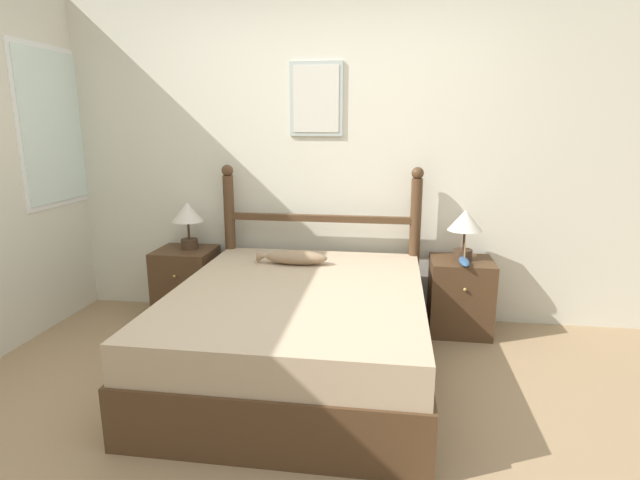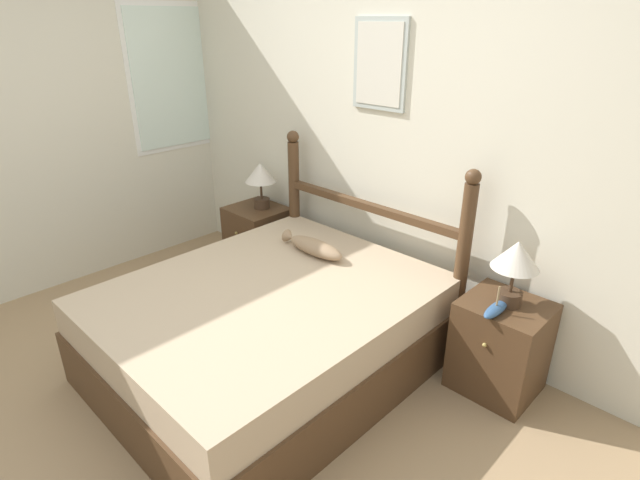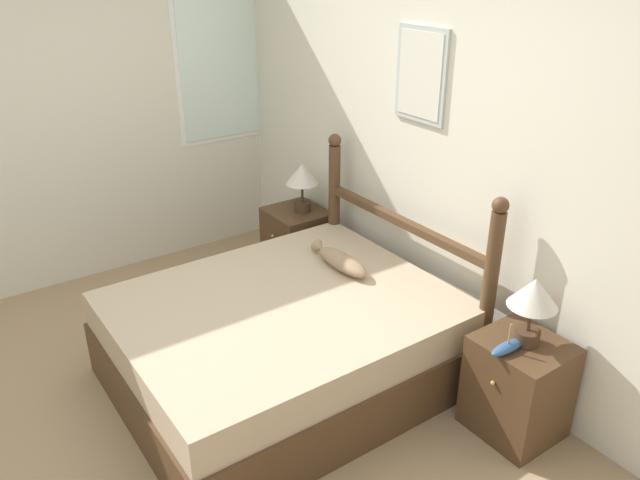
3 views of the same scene
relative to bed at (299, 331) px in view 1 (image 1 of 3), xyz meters
The scene contains 10 objects.
ground_plane 0.71m from the bed, 86.57° to the right, with size 16.00×16.00×0.00m, color #9E7F5B.
wall_back 1.47m from the bed, 87.93° to the left, with size 6.40×0.08×2.55m.
bed is the anchor object (origin of this frame).
headboard 0.99m from the bed, 90.00° to the left, with size 1.57×0.09×1.24m.
nightstand_left 1.36m from the bed, 143.57° to the left, with size 0.46×0.44×0.57m.
nightstand_right 1.36m from the bed, 36.43° to the left, with size 0.46×0.44×0.57m.
table_lamp_left 1.47m from the bed, 141.55° to the left, with size 0.25×0.25×0.38m.
table_lamp_right 1.47m from the bed, 36.46° to the left, with size 0.25×0.25×0.38m.
model_boat 1.32m from the bed, 31.78° to the left, with size 0.07×0.24×0.16m.
fish_pillow 0.64m from the bed, 104.69° to the left, with size 0.52×0.14×0.10m.
Camera 1 is at (0.52, -2.24, 1.57)m, focal length 28.00 mm.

